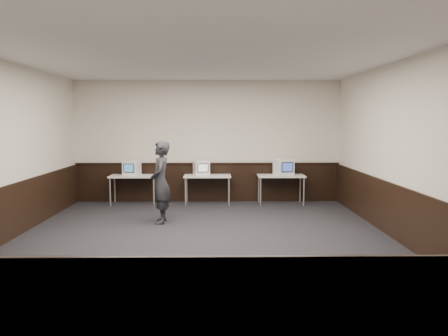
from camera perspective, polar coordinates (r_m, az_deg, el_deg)
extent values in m
plane|color=black|center=(7.85, -2.78, -9.64)|extent=(8.00, 8.00, 0.00)
plane|color=white|center=(7.63, -2.91, 14.17)|extent=(8.00, 8.00, 0.00)
plane|color=beige|center=(11.56, -2.15, 3.48)|extent=(7.00, 0.00, 7.00)
plane|color=beige|center=(3.60, -5.09, -2.39)|extent=(7.00, 0.00, 7.00)
plane|color=beige|center=(8.23, 22.33, 1.96)|extent=(0.00, 8.00, 8.00)
cube|color=black|center=(11.65, -2.13, -1.93)|extent=(6.98, 0.04, 1.00)
cube|color=black|center=(3.93, -4.91, -18.40)|extent=(6.98, 0.04, 1.00)
cube|color=black|center=(8.59, -26.82, -5.50)|extent=(0.04, 7.98, 1.00)
cube|color=black|center=(8.36, 21.89, -5.57)|extent=(0.04, 7.98, 1.00)
cube|color=black|center=(11.57, -2.14, 0.60)|extent=(6.98, 0.06, 0.04)
cube|color=silver|center=(11.44, -11.73, -1.04)|extent=(1.20, 0.60, 0.04)
cylinder|color=#999999|center=(11.37, -14.65, -3.07)|extent=(0.04, 0.04, 0.71)
cylinder|color=#999999|center=(11.16, -9.15, -3.12)|extent=(0.04, 0.04, 0.71)
cylinder|color=#999999|center=(11.85, -14.08, -2.68)|extent=(0.04, 0.04, 0.71)
cylinder|color=#999999|center=(11.65, -8.80, -2.72)|extent=(0.04, 0.04, 0.71)
cube|color=silver|center=(11.24, -2.17, -1.05)|extent=(1.20, 0.60, 0.04)
cylinder|color=#999999|center=(11.07, -5.05, -3.13)|extent=(0.04, 0.04, 0.71)
cylinder|color=#999999|center=(11.05, 0.66, -3.13)|extent=(0.04, 0.04, 0.71)
cylinder|color=#999999|center=(11.57, -4.87, -2.74)|extent=(0.04, 0.04, 0.71)
cylinder|color=#999999|center=(11.54, 0.60, -2.73)|extent=(0.04, 0.04, 0.71)
cube|color=silver|center=(11.35, 7.46, -1.02)|extent=(1.20, 0.60, 0.04)
cylinder|color=#999999|center=(11.10, 4.80, -3.11)|extent=(0.04, 0.04, 0.71)
cylinder|color=#999999|center=(11.26, 10.39, -3.06)|extent=(0.04, 0.04, 0.71)
cylinder|color=#999999|center=(11.59, 4.56, -2.72)|extent=(0.04, 0.04, 0.71)
cylinder|color=#999999|center=(11.74, 9.92, -2.67)|extent=(0.04, 0.04, 0.71)
cube|color=white|center=(11.44, -11.95, 0.01)|extent=(0.44, 0.46, 0.38)
cube|color=black|center=(11.26, -12.33, 0.00)|extent=(0.28, 0.07, 0.23)
cube|color=teal|center=(11.25, -12.34, -0.01)|extent=(0.24, 0.05, 0.19)
cube|color=white|center=(11.26, -2.98, 0.02)|extent=(0.46, 0.47, 0.37)
cube|color=black|center=(11.07, -2.76, 0.01)|extent=(0.27, 0.08, 0.22)
cube|color=beige|center=(11.06, -2.75, 0.00)|extent=(0.24, 0.06, 0.19)
cube|color=white|center=(11.30, 7.78, 0.12)|extent=(0.53, 0.54, 0.42)
cube|color=black|center=(11.10, 8.27, 0.11)|extent=(0.31, 0.11, 0.25)
cube|color=#344D9A|center=(11.09, 8.30, 0.10)|extent=(0.26, 0.08, 0.21)
imported|color=black|center=(9.22, -8.28, -1.85)|extent=(0.46, 0.66, 1.73)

